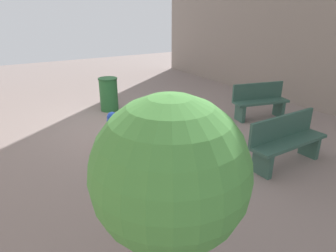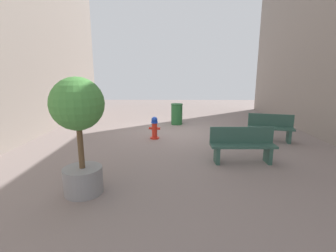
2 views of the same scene
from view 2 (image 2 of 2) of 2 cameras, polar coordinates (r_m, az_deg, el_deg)
ground_plane at (r=10.04m, az=1.92°, el=-1.34°), size 23.40×23.40×0.00m
fire_hydrant at (r=8.94m, az=-3.15°, el=-0.40°), size 0.42×0.40×0.82m
bench_near at (r=9.33m, az=22.77°, el=-0.32°), size 1.58×0.79×0.95m
bench_far at (r=6.89m, az=16.93°, el=-4.10°), size 1.73×0.47×0.95m
planter_tree at (r=4.98m, az=-20.10°, el=0.70°), size 1.01×1.01×2.32m
trash_bin at (r=11.37m, az=2.06°, el=2.79°), size 0.55×0.55×0.96m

